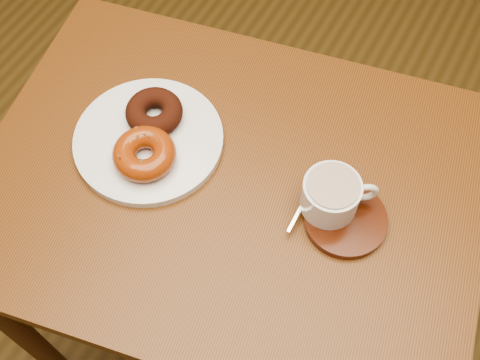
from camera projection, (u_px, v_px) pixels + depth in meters
The scene contains 8 objects.
ground at pixel (241, 291), 1.73m from camera, with size 6.00×6.00×0.00m, color brown.
cafe_table at pixel (231, 215), 1.11m from camera, with size 0.95×0.78×0.79m.
donut_plate at pixel (149, 140), 1.03m from camera, with size 0.26×0.26×0.02m, color silver.
donut_cinnamon at pixel (154, 112), 1.03m from camera, with size 0.10×0.10×0.04m, color #34130A.
donut_caramel at pixel (144, 154), 0.99m from camera, with size 0.11×0.11×0.04m.
saucer at pixel (345, 220), 0.96m from camera, with size 0.13×0.13×0.01m, color #3C1508.
coffee_cup at pixel (332, 195), 0.94m from camera, with size 0.11×0.09×0.06m.
teaspoon at pixel (305, 198), 0.97m from camera, with size 0.02×0.09×0.01m.
Camera 1 is at (0.28, -0.51, 1.66)m, focal length 45.00 mm.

